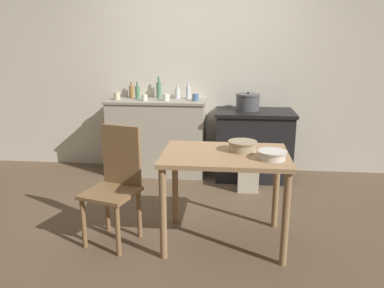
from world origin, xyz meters
name	(u,v)px	position (x,y,z in m)	size (l,w,h in m)	color
ground_plane	(187,217)	(0.00, 0.00, 0.00)	(14.00, 14.00, 0.00)	brown
wall_back	(201,73)	(0.00, 1.58, 1.27)	(8.00, 0.07, 2.55)	beige
counter_cabinet	(158,137)	(-0.54, 1.29, 0.48)	(1.24, 0.55, 0.96)	#B2A893
stove	(253,144)	(0.69, 1.24, 0.43)	(0.95, 0.65, 0.85)	black
work_table	(225,168)	(0.36, -0.42, 0.66)	(1.02, 0.72, 0.78)	#A87F56
chair	(116,182)	(-0.55, -0.46, 0.52)	(0.50, 0.50, 0.98)	olive
flour_sack	(248,177)	(0.61, 0.74, 0.17)	(0.23, 0.16, 0.34)	beige
stock_pot	(248,102)	(0.60, 1.28, 0.95)	(0.30, 0.30, 0.22)	#4C4C51
mixing_bowl_large	(242,145)	(0.50, -0.34, 0.83)	(0.24, 0.24, 0.08)	tan
mixing_bowl_small	(272,154)	(0.72, -0.54, 0.82)	(0.23, 0.23, 0.07)	silver
bottle_far_left	(188,92)	(-0.15, 1.42, 1.04)	(0.06, 0.06, 0.21)	silver
bottle_left	(131,91)	(-0.91, 1.48, 1.04)	(0.06, 0.06, 0.20)	olive
bottle_mid_left	(138,92)	(-0.79, 1.34, 1.04)	(0.06, 0.06, 0.22)	#517F5B
bottle_center_left	(159,90)	(-0.54, 1.47, 1.06)	(0.06, 0.06, 0.27)	#517F5B
bottle_center	(177,93)	(-0.29, 1.42, 1.03)	(0.06, 0.06, 0.17)	silver
cup_center_right	(117,96)	(-1.03, 1.25, 1.01)	(0.08, 0.08, 0.09)	beige
cup_mid_right	(166,97)	(-0.41, 1.24, 1.00)	(0.08, 0.08, 0.08)	silver
cup_right	(144,98)	(-0.67, 1.19, 1.00)	(0.07, 0.07, 0.08)	silver
cup_far_right	(196,97)	(-0.04, 1.26, 1.00)	(0.08, 0.08, 0.08)	#4C6B99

